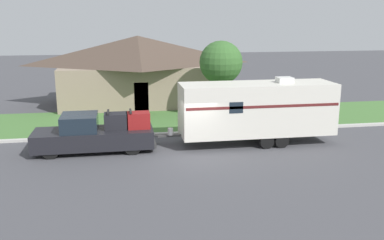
# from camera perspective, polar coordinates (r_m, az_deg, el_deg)

# --- Properties ---
(ground_plane) EXTENTS (120.00, 120.00, 0.00)m
(ground_plane) POSITION_cam_1_polar(r_m,az_deg,el_deg) (20.96, 0.09, -4.62)
(ground_plane) COLOR #47474C
(curb_strip) EXTENTS (80.00, 0.30, 0.14)m
(curb_strip) POSITION_cam_1_polar(r_m,az_deg,el_deg) (24.49, -1.41, -1.76)
(curb_strip) COLOR beige
(curb_strip) RESTS_ON ground_plane
(lawn_strip) EXTENTS (80.00, 7.00, 0.03)m
(lawn_strip) POSITION_cam_1_polar(r_m,az_deg,el_deg) (28.01, -2.50, 0.07)
(lawn_strip) COLOR #477538
(lawn_strip) RESTS_ON ground_plane
(house_across_street) EXTENTS (12.43, 7.34, 5.18)m
(house_across_street) POSITION_cam_1_polar(r_m,az_deg,el_deg) (33.38, -7.16, 6.83)
(house_across_street) COLOR gray
(house_across_street) RESTS_ON ground_plane
(pickup_truck) EXTENTS (5.97, 2.07, 2.02)m
(pickup_truck) POSITION_cam_1_polar(r_m,az_deg,el_deg) (21.79, -12.80, -1.83)
(pickup_truck) COLOR black
(pickup_truck) RESTS_ON ground_plane
(travel_trailer) EXTENTS (9.27, 2.37, 3.49)m
(travel_trailer) POSITION_cam_1_polar(r_m,az_deg,el_deg) (22.64, 8.66, 1.52)
(travel_trailer) COLOR black
(travel_trailer) RESTS_ON ground_plane
(mailbox) EXTENTS (0.48, 0.20, 1.38)m
(mailbox) POSITION_cam_1_polar(r_m,az_deg,el_deg) (27.50, 15.08, 1.60)
(mailbox) COLOR brown
(mailbox) RESTS_ON ground_plane
(tree_in_yard) EXTENTS (2.83, 2.83, 5.07)m
(tree_in_yard) POSITION_cam_1_polar(r_m,az_deg,el_deg) (28.26, 3.88, 7.64)
(tree_in_yard) COLOR brown
(tree_in_yard) RESTS_ON ground_plane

